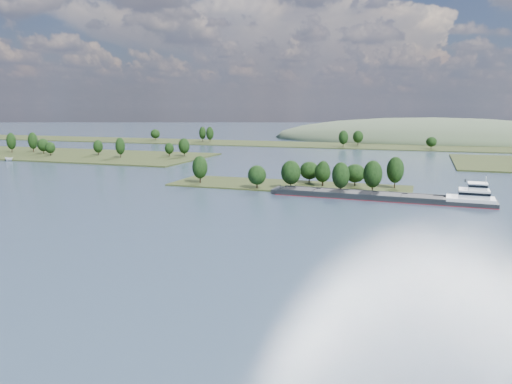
% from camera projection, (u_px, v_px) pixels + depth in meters
% --- Properties ---
extents(ground, '(1800.00, 1800.00, 0.00)m').
position_uv_depth(ground, '(238.00, 216.00, 153.27)').
color(ground, '#36475E').
rests_on(ground, ground).
extents(tree_island, '(100.00, 31.17, 13.94)m').
position_uv_depth(tree_island, '(305.00, 178.00, 205.07)').
color(tree_island, '#293316').
rests_on(tree_island, ground).
extents(left_bank, '(300.00, 80.00, 15.72)m').
position_uv_depth(left_bank, '(7.00, 152.00, 355.98)').
color(left_bank, '#293316').
rests_on(left_bank, ground).
extents(back_shoreline, '(900.00, 60.00, 15.26)m').
position_uv_depth(back_shoreline, '(366.00, 146.00, 411.79)').
color(back_shoreline, '#293316').
rests_on(back_shoreline, ground).
extents(hill_west, '(320.00, 160.00, 44.00)m').
position_uv_depth(hill_west, '(432.00, 140.00, 489.23)').
color(hill_west, '#46573B').
rests_on(hill_west, ground).
extents(cargo_barge, '(79.76, 13.23, 10.74)m').
position_uv_depth(cargo_barge, '(394.00, 196.00, 178.74)').
color(cargo_barge, black).
rests_on(cargo_barge, ground).
extents(motorboat, '(6.54, 3.04, 2.44)m').
position_uv_depth(motorboat, '(9.00, 159.00, 304.97)').
color(motorboat, white).
rests_on(motorboat, ground).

